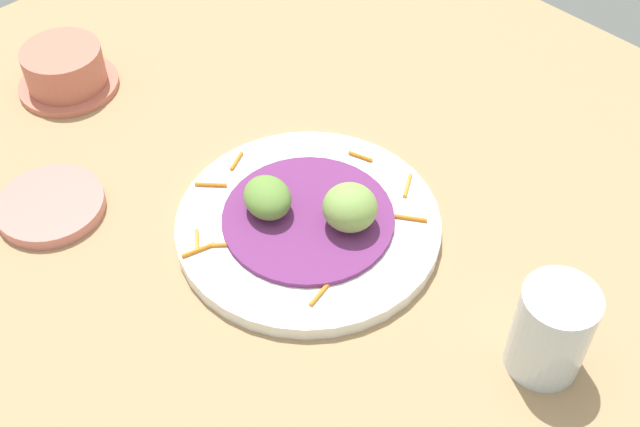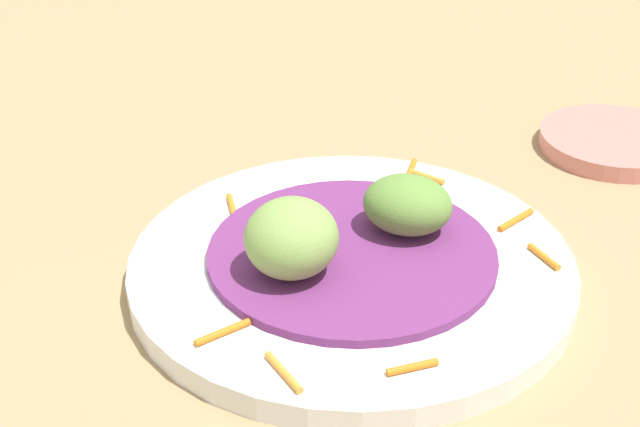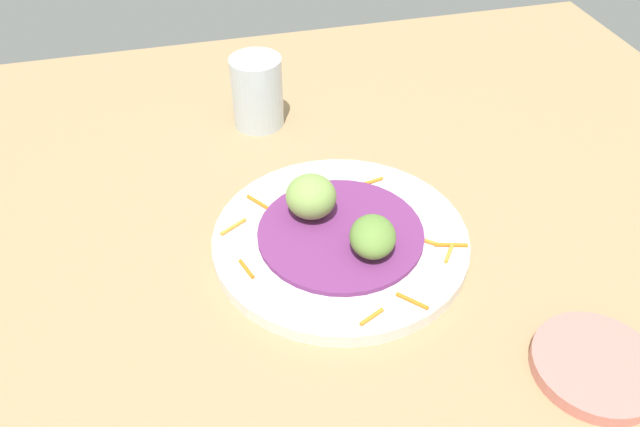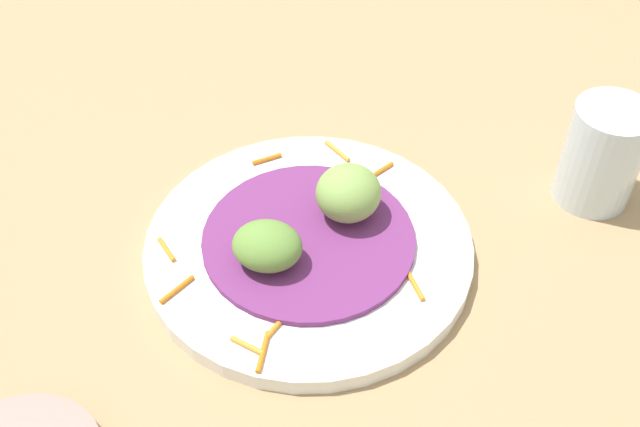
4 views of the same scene
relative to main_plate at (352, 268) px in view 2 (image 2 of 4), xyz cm
name	(u,v)px [view 2 (image 2 of 4)]	position (x,y,z in cm)	size (l,w,h in cm)	color
table_surface	(403,266)	(-2.89, 3.44, -1.77)	(110.00, 110.00, 2.00)	tan
main_plate	(352,268)	(0.00, 0.00, 0.00)	(26.83, 26.83, 1.53)	white
cabbage_bed	(352,254)	(0.00, 0.00, 1.05)	(17.37, 17.37, 0.56)	#702D6B
carrot_garnish	(383,247)	(-0.85, 1.94, 0.97)	(24.42, 20.87, 0.40)	orange
guac_scoop_left	(292,238)	(2.29, -3.54, 3.61)	(5.30, 5.42, 4.57)	#84A851
guac_scoop_center	(409,205)	(-2.29, 3.54, 3.11)	(4.63, 5.49, 3.56)	olive
side_plate_small	(613,142)	(-17.26, 20.69, -0.10)	(11.17, 11.17, 1.32)	tan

